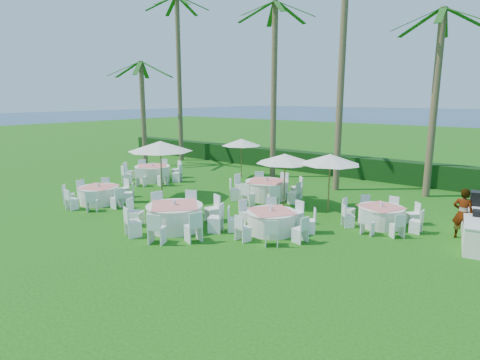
% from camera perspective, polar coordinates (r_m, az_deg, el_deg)
% --- Properties ---
extents(ground, '(120.00, 120.00, 0.00)m').
position_cam_1_polar(ground, '(15.70, -8.83, -5.38)').
color(ground, '#17520E').
rests_on(ground, ground).
extents(hedge, '(34.00, 1.00, 1.20)m').
position_cam_1_polar(hedge, '(25.11, 11.45, 2.36)').
color(hedge, black).
rests_on(hedge, ground).
extents(banquet_table_a, '(2.96, 2.96, 0.91)m').
position_cam_1_polar(banquet_table_a, '(18.63, -19.40, -1.94)').
color(banquet_table_a, white).
rests_on(banquet_table_a, ground).
extents(banquet_table_b, '(3.42, 3.42, 1.04)m').
position_cam_1_polar(banquet_table_b, '(14.38, -9.26, -5.09)').
color(banquet_table_b, white).
rests_on(banquet_table_b, ground).
extents(banquet_table_c, '(3.02, 3.02, 0.92)m').
position_cam_1_polar(banquet_table_c, '(13.89, 4.47, -5.83)').
color(banquet_table_c, white).
rests_on(banquet_table_c, ground).
extents(banquet_table_d, '(3.32, 3.32, 1.01)m').
position_cam_1_polar(banquet_table_d, '(22.82, -12.33, 1.01)').
color(banquet_table_d, white).
rests_on(banquet_table_d, ground).
extents(banquet_table_e, '(3.35, 3.35, 1.01)m').
position_cam_1_polar(banquet_table_e, '(18.38, 3.76, -1.32)').
color(banquet_table_e, white).
rests_on(banquet_table_e, ground).
extents(banquet_table_f, '(2.83, 2.83, 0.87)m').
position_cam_1_polar(banquet_table_f, '(15.40, 19.38, -4.81)').
color(banquet_table_f, white).
rests_on(banquet_table_f, ground).
extents(umbrella_a, '(2.91, 2.91, 2.64)m').
position_cam_1_polar(umbrella_a, '(18.48, -11.26, 4.75)').
color(umbrella_a, brown).
rests_on(umbrella_a, ground).
extents(umbrella_b, '(2.45, 2.45, 2.25)m').
position_cam_1_polar(umbrella_b, '(16.94, 6.42, 3.06)').
color(umbrella_b, brown).
rests_on(umbrella_b, ground).
extents(umbrella_c, '(2.25, 2.25, 2.25)m').
position_cam_1_polar(umbrella_c, '(22.90, 0.18, 5.39)').
color(umbrella_c, brown).
rests_on(umbrella_c, ground).
extents(umbrella_d, '(2.40, 2.40, 2.36)m').
position_cam_1_polar(umbrella_d, '(16.36, 12.71, 2.90)').
color(umbrella_d, brown).
rests_on(umbrella_d, ground).
extents(buffet_table, '(1.46, 3.94, 1.37)m').
position_cam_1_polar(buffet_table, '(15.26, 30.57, -5.54)').
color(buffet_table, white).
rests_on(buffet_table, ground).
extents(staff_person, '(0.63, 0.42, 1.69)m').
position_cam_1_polar(staff_person, '(15.02, 29.11, -4.20)').
color(staff_person, gray).
rests_on(staff_person, ground).
extents(palm_a, '(4.14, 4.40, 11.40)m').
position_cam_1_polar(palm_a, '(29.69, -8.66, 14.68)').
color(palm_a, brown).
rests_on(palm_a, ground).
extents(palm_b, '(4.35, 4.29, 9.67)m').
position_cam_1_polar(palm_b, '(23.09, 4.86, 13.47)').
color(palm_b, brown).
rests_on(palm_b, ground).
extents(palm_c, '(4.37, 4.25, 13.13)m').
position_cam_1_polar(palm_c, '(20.41, 14.42, 18.35)').
color(palm_c, brown).
rests_on(palm_c, ground).
extents(palm_d, '(4.18, 4.39, 8.38)m').
position_cam_1_polar(palm_d, '(20.29, 26.01, 10.73)').
color(palm_d, brown).
rests_on(palm_d, ground).
extents(palm_f, '(4.37, 4.24, 6.88)m').
position_cam_1_polar(palm_f, '(27.77, -13.64, 9.91)').
color(palm_f, brown).
rests_on(palm_f, ground).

